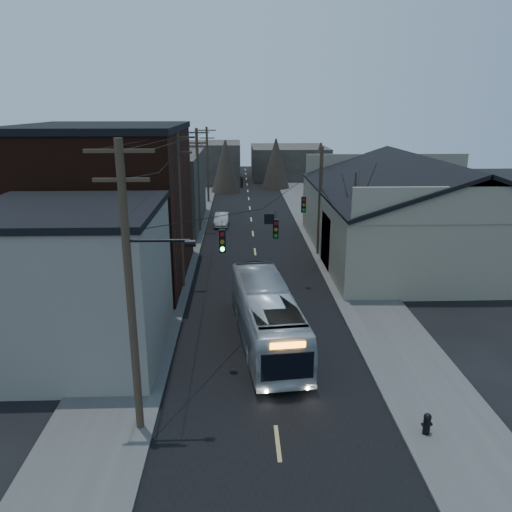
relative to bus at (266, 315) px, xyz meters
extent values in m
plane|color=black|center=(-0.03, -9.87, -1.47)|extent=(160.00, 160.00, 0.00)
cube|color=black|center=(-0.03, 20.13, -1.46)|extent=(9.00, 110.00, 0.02)
cube|color=#474744|center=(-6.53, 20.13, -1.41)|extent=(4.00, 110.00, 0.12)
cube|color=#474744|center=(6.47, 20.13, -1.41)|extent=(4.00, 110.00, 0.12)
cube|color=slate|center=(-9.03, -0.87, 2.03)|extent=(8.00, 8.00, 7.00)
cube|color=black|center=(-10.03, 10.13, 3.53)|extent=(10.00, 12.00, 10.00)
cube|color=#312C27|center=(-9.53, 26.13, 2.03)|extent=(9.00, 14.00, 7.00)
cube|color=gray|center=(12.97, 15.13, 1.03)|extent=(16.00, 20.00, 5.00)
cube|color=black|center=(8.97, 15.13, 4.83)|extent=(8.16, 20.60, 2.86)
cube|color=black|center=(16.97, 15.13, 4.83)|extent=(8.16, 20.60, 2.86)
cube|color=#312C27|center=(-6.03, 55.13, 1.53)|extent=(10.00, 12.00, 6.00)
cube|color=#312C27|center=(6.97, 60.13, 1.03)|extent=(12.00, 14.00, 5.00)
cone|color=black|center=(6.47, 10.13, 2.13)|extent=(0.40, 0.40, 7.20)
cylinder|color=#382B1E|center=(-5.03, -6.87, 3.78)|extent=(0.28, 0.28, 10.50)
cube|color=#382B1E|center=(-5.03, -6.87, 8.63)|extent=(2.20, 0.12, 0.12)
cylinder|color=#382B1E|center=(-5.03, 8.13, 3.53)|extent=(0.28, 0.28, 10.00)
cube|color=#382B1E|center=(-5.03, 8.13, 8.13)|extent=(2.20, 0.12, 0.12)
cylinder|color=#382B1E|center=(-5.03, 23.13, 3.28)|extent=(0.28, 0.28, 9.50)
cube|color=#382B1E|center=(-5.03, 23.13, 7.63)|extent=(2.20, 0.12, 0.12)
cylinder|color=#382B1E|center=(-5.03, 38.13, 3.03)|extent=(0.28, 0.28, 9.00)
cube|color=#382B1E|center=(-5.03, 38.13, 7.13)|extent=(2.20, 0.12, 0.12)
cylinder|color=#382B1E|center=(4.97, 15.13, 2.78)|extent=(0.28, 0.28, 8.50)
cube|color=black|center=(-2.03, -2.37, 4.48)|extent=(0.28, 0.20, 1.00)
cube|color=black|center=(0.57, 2.13, 3.88)|extent=(0.28, 0.20, 1.00)
cube|color=black|center=(2.77, 8.13, 3.98)|extent=(0.28, 0.20, 1.00)
imported|color=#B0B7BC|center=(0.00, 0.00, 0.00)|extent=(3.56, 10.75, 2.94)
imported|color=#A7AAAE|center=(-3.03, 25.51, -0.84)|extent=(1.41, 3.83, 1.25)
cylinder|color=black|center=(5.35, -7.66, -1.03)|extent=(0.26, 0.26, 0.65)
sphere|color=black|center=(5.35, -7.66, -0.67)|extent=(0.28, 0.28, 0.28)
cylinder|color=black|center=(5.35, -7.66, -0.97)|extent=(0.38, 0.15, 0.13)
camera|label=1|loc=(-1.32, -22.78, 10.00)|focal=35.00mm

